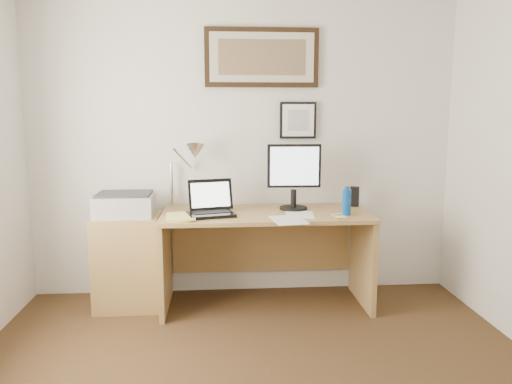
{
  "coord_description": "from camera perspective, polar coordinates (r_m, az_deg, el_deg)",
  "views": [
    {
      "loc": [
        -0.21,
        -2.13,
        1.52
      ],
      "look_at": [
        0.06,
        1.43,
        0.94
      ],
      "focal_mm": 35.0,
      "sensor_mm": 36.0,
      "label": 1
    }
  ],
  "objects": [
    {
      "name": "book",
      "position": [
        3.69,
        -10.22,
        -2.88
      ],
      "size": [
        0.23,
        0.3,
        0.02
      ],
      "primitive_type": "imported",
      "rotation": [
        0.0,
        0.0,
        0.09
      ],
      "color": "#EFDF70",
      "rests_on": "desk"
    },
    {
      "name": "bottle_cap",
      "position": [
        3.8,
        10.35,
        0.43
      ],
      "size": [
        0.03,
        0.03,
        0.02
      ],
      "primitive_type": "cylinder",
      "color": "#0B439A",
      "rests_on": "water_bottle"
    },
    {
      "name": "laptop",
      "position": [
        3.78,
        -5.21,
        -1.74
      ],
      "size": [
        0.39,
        0.37,
        0.26
      ],
      "color": "black",
      "rests_on": "desk"
    },
    {
      "name": "sticky_pad",
      "position": [
        3.72,
        9.64,
        -2.82
      ],
      "size": [
        0.07,
        0.07,
        0.01
      ],
      "primitive_type": "cube",
      "rotation": [
        0.0,
        0.0,
        -0.03
      ],
      "color": "#FEDC78",
      "rests_on": "desk"
    },
    {
      "name": "water_bottle",
      "position": [
        3.81,
        10.31,
        -1.16
      ],
      "size": [
        0.07,
        0.07,
        0.19
      ],
      "primitive_type": "cylinder",
      "color": "#0B439A",
      "rests_on": "desk"
    },
    {
      "name": "picture_small",
      "position": [
        4.16,
        4.82,
        8.17
      ],
      "size": [
        0.3,
        0.03,
        0.3
      ],
      "color": "black",
      "rests_on": "wall_back"
    },
    {
      "name": "side_cabinet",
      "position": [
        4.05,
        -14.4,
        -7.71
      ],
      "size": [
        0.5,
        0.4,
        0.73
      ],
      "primitive_type": "cube",
      "color": "olive",
      "rests_on": "floor"
    },
    {
      "name": "lcd_monitor",
      "position": [
        3.93,
        4.36,
        2.13
      ],
      "size": [
        0.42,
        0.22,
        0.52
      ],
      "color": "black",
      "rests_on": "desk"
    },
    {
      "name": "desk",
      "position": [
        4.0,
        0.96,
        -5.41
      ],
      "size": [
        1.6,
        0.7,
        0.75
      ],
      "color": "olive",
      "rests_on": "floor"
    },
    {
      "name": "paper_sheet_b",
      "position": [
        3.77,
        5.02,
        -2.62
      ],
      "size": [
        0.24,
        0.31,
        0.0
      ],
      "primitive_type": "cube",
      "rotation": [
        0.0,
        0.0,
        -0.1
      ],
      "color": "silver",
      "rests_on": "desk"
    },
    {
      "name": "speaker",
      "position": [
        4.18,
        11.2,
        -0.51
      ],
      "size": [
        0.09,
        0.08,
        0.16
      ],
      "primitive_type": "cube",
      "rotation": [
        0.0,
        0.0,
        -0.34
      ],
      "color": "black",
      "rests_on": "desk"
    },
    {
      "name": "wall_back",
      "position": [
        4.15,
        -1.45,
        5.43
      ],
      "size": [
        3.5,
        0.02,
        2.5
      ],
      "primitive_type": "cube",
      "color": "silver",
      "rests_on": "ground"
    },
    {
      "name": "marker_pen",
      "position": [
        3.81,
        9.61,
        -2.51
      ],
      "size": [
        0.14,
        0.06,
        0.02
      ],
      "primitive_type": "cylinder",
      "rotation": [
        0.0,
        1.57,
        0.35
      ],
      "color": "white",
      "rests_on": "desk"
    },
    {
      "name": "desk_lamp",
      "position": [
        3.96,
        -7.23,
        4.28
      ],
      "size": [
        0.29,
        0.27,
        0.53
      ],
      "color": "silver",
      "rests_on": "desk"
    },
    {
      "name": "picture_large",
      "position": [
        4.14,
        0.67,
        15.12
      ],
      "size": [
        0.92,
        0.04,
        0.47
      ],
      "color": "black",
      "rests_on": "wall_back"
    },
    {
      "name": "printer",
      "position": [
        3.95,
        -14.76,
        -1.37
      ],
      "size": [
        0.44,
        0.34,
        0.18
      ],
      "color": "#A9A9AC",
      "rests_on": "side_cabinet"
    },
    {
      "name": "paper_sheet_a",
      "position": [
        3.59,
        3.73,
        -3.22
      ],
      "size": [
        0.27,
        0.35,
        0.0
      ],
      "primitive_type": "cube",
      "rotation": [
        0.0,
        0.0,
        0.14
      ],
      "color": "silver",
      "rests_on": "desk"
    }
  ]
}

